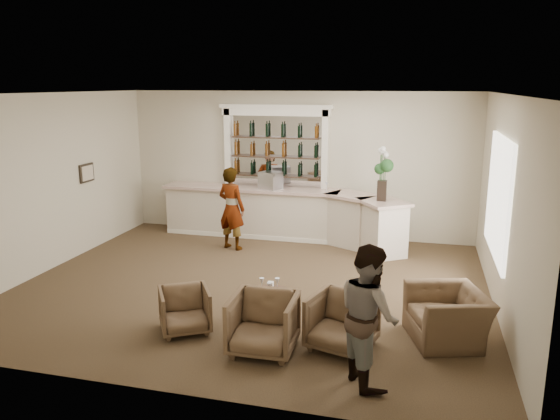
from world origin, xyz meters
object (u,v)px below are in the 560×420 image
object	(u,v)px
armchair_center	(263,324)
armchair_far	(447,316)
bar_counter	(285,214)
guest	(369,315)
cocktail_table	(269,309)
armchair_left	(185,310)
armchair_right	(342,322)
flower_vase	(383,171)
sommelier	(232,208)
espresso_machine	(271,180)

from	to	relation	value
armchair_center	armchair_far	size ratio (longest dim) A/B	0.79
bar_counter	guest	xyz separation A→B (m)	(2.42, -5.66, 0.27)
cocktail_table	armchair_left	distance (m)	1.22
armchair_left	armchair_right	size ratio (longest dim) A/B	0.86
armchair_left	flower_vase	size ratio (longest dim) A/B	0.64
sommelier	armchair_far	distance (m)	5.45
bar_counter	armchair_far	bearing A→B (deg)	-51.89
guest	armchair_center	world-z (taller)	guest
cocktail_table	flower_vase	world-z (taller)	flower_vase
bar_counter	espresso_machine	size ratio (longest dim) A/B	12.96
bar_counter	sommelier	distance (m)	1.39
armchair_right	sommelier	bearing A→B (deg)	142.43
sommelier	armchair_center	distance (m)	4.72
guest	armchair_far	world-z (taller)	guest
bar_counter	flower_vase	world-z (taller)	flower_vase
armchair_far	espresso_machine	distance (m)	5.81
armchair_center	armchair_right	world-z (taller)	armchair_center
cocktail_table	espresso_machine	distance (m)	4.80
sommelier	armchair_far	xyz separation A→B (m)	(4.30, -3.31, -0.53)
armchair_center	espresso_machine	size ratio (longest dim) A/B	1.95
cocktail_table	armchair_center	distance (m)	0.81
armchair_left	armchair_far	world-z (taller)	armchair_far
cocktail_table	armchair_far	distance (m)	2.50
armchair_left	armchair_right	distance (m)	2.24
guest	armchair_far	bearing A→B (deg)	-65.70
armchair_center	espresso_machine	distance (m)	5.56
flower_vase	armchair_right	bearing A→B (deg)	-92.06
armchair_center	flower_vase	bearing A→B (deg)	74.72
sommelier	espresso_machine	xyz separation A→B (m)	(0.57, 1.03, 0.45)
armchair_right	flower_vase	distance (m)	4.53
cocktail_table	sommelier	xyz separation A→B (m)	(-1.81, 3.48, 0.63)
bar_counter	armchair_left	bearing A→B (deg)	-92.58
bar_counter	cocktail_table	bearing A→B (deg)	-78.80
sommelier	bar_counter	bearing A→B (deg)	-114.20
bar_counter	armchair_right	bearing A→B (deg)	-67.71
bar_counter	sommelier	size ratio (longest dim) A/B	3.24
guest	armchair_far	size ratio (longest dim) A/B	1.56
cocktail_table	armchair_center	bearing A→B (deg)	-79.86
bar_counter	armchair_right	size ratio (longest dim) A/B	6.98
espresso_machine	armchair_left	bearing A→B (deg)	-66.11
sommelier	armchair_right	world-z (taller)	sommelier
sommelier	armchair_far	bearing A→B (deg)	161.06
flower_vase	armchair_center	bearing A→B (deg)	-103.77
espresso_machine	flower_vase	bearing A→B (deg)	8.28
bar_counter	sommelier	world-z (taller)	sommelier
armchair_right	espresso_machine	bearing A→B (deg)	131.14
guest	armchair_left	xyz separation A→B (m)	(-2.64, 0.69, -0.53)
armchair_right	flower_vase	world-z (taller)	flower_vase
armchair_far	armchair_left	bearing A→B (deg)	-98.14
sommelier	armchair_left	size ratio (longest dim) A/B	2.52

